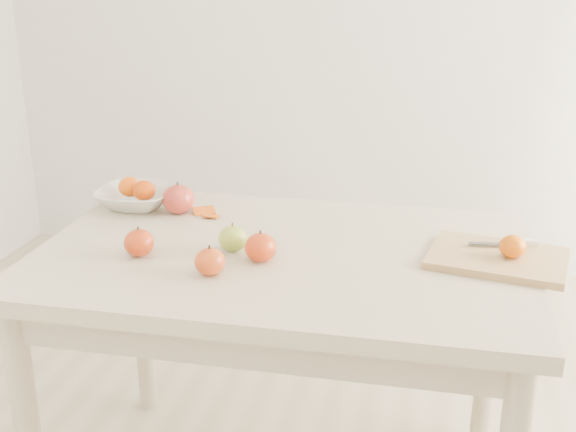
# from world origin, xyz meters

# --- Properties ---
(table) EXTENTS (1.20, 0.80, 0.75)m
(table) POSITION_xyz_m (0.00, 0.00, 0.65)
(table) COLOR beige
(table) RESTS_ON ground
(cutting_board) EXTENTS (0.35, 0.28, 0.02)m
(cutting_board) POSITION_xyz_m (0.51, 0.03, 0.76)
(cutting_board) COLOR tan
(cutting_board) RESTS_ON table
(board_tangerine) EXTENTS (0.06, 0.06, 0.05)m
(board_tangerine) POSITION_xyz_m (0.54, 0.02, 0.80)
(board_tangerine) COLOR #C74707
(board_tangerine) RESTS_ON cutting_board
(fruit_bowl) EXTENTS (0.22, 0.22, 0.05)m
(fruit_bowl) POSITION_xyz_m (-0.48, 0.23, 0.78)
(fruit_bowl) COLOR silver
(fruit_bowl) RESTS_ON table
(bowl_tangerine_near) EXTENTS (0.07, 0.07, 0.06)m
(bowl_tangerine_near) POSITION_xyz_m (-0.51, 0.24, 0.81)
(bowl_tangerine_near) COLOR #E04407
(bowl_tangerine_near) RESTS_ON fruit_bowl
(bowl_tangerine_far) EXTENTS (0.07, 0.07, 0.06)m
(bowl_tangerine_far) POSITION_xyz_m (-0.45, 0.22, 0.81)
(bowl_tangerine_far) COLOR #E24D08
(bowl_tangerine_far) RESTS_ON fruit_bowl
(orange_peel_a) EXTENTS (0.07, 0.07, 0.01)m
(orange_peel_a) POSITION_xyz_m (-0.28, 0.22, 0.75)
(orange_peel_a) COLOR #D0530E
(orange_peel_a) RESTS_ON table
(orange_peel_b) EXTENTS (0.05, 0.04, 0.01)m
(orange_peel_b) POSITION_xyz_m (-0.25, 0.19, 0.75)
(orange_peel_b) COLOR #C9500E
(orange_peel_b) RESTS_ON table
(paring_knife) EXTENTS (0.17, 0.05, 0.01)m
(paring_knife) POSITION_xyz_m (0.55, 0.10, 0.78)
(paring_knife) COLOR white
(paring_knife) RESTS_ON cutting_board
(apple_green) EXTENTS (0.07, 0.07, 0.06)m
(apple_green) POSITION_xyz_m (-0.12, -0.03, 0.78)
(apple_green) COLOR olive
(apple_green) RESTS_ON table
(apple_red_c) EXTENTS (0.07, 0.07, 0.06)m
(apple_red_c) POSITION_xyz_m (-0.13, -0.18, 0.78)
(apple_red_c) COLOR #A72419
(apple_red_c) RESTS_ON table
(apple_red_e) EXTENTS (0.08, 0.08, 0.07)m
(apple_red_e) POSITION_xyz_m (-0.04, -0.08, 0.78)
(apple_red_e) COLOR #9E110F
(apple_red_e) RESTS_ON table
(apple_red_b) EXTENTS (0.07, 0.07, 0.07)m
(apple_red_b) POSITION_xyz_m (-0.33, -0.11, 0.78)
(apple_red_b) COLOR #8A0505
(apple_red_b) RESTS_ON table
(apple_red_a) EXTENTS (0.09, 0.09, 0.08)m
(apple_red_a) POSITION_xyz_m (-0.35, 0.21, 0.79)
(apple_red_a) COLOR maroon
(apple_red_a) RESTS_ON table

